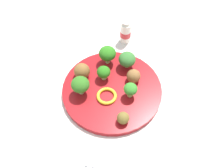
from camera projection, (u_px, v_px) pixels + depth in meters
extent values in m
plane|color=silver|center=(112.00, 91.00, 0.73)|extent=(4.00, 4.00, 0.00)
cylinder|color=maroon|center=(112.00, 90.00, 0.73)|extent=(0.28, 0.28, 0.02)
cylinder|color=#ADD067|center=(130.00, 94.00, 0.70)|extent=(0.01, 0.01, 0.02)
ellipsoid|color=#357F28|center=(131.00, 89.00, 0.68)|extent=(0.04, 0.04, 0.03)
cylinder|color=#9BC77A|center=(81.00, 91.00, 0.70)|extent=(0.01, 0.01, 0.02)
ellipsoid|color=#306A1F|center=(80.00, 85.00, 0.68)|extent=(0.05, 0.05, 0.04)
cylinder|color=#AAC875|center=(108.00, 60.00, 0.77)|extent=(0.01, 0.01, 0.02)
ellipsoid|color=#2B721B|center=(107.00, 53.00, 0.75)|extent=(0.05, 0.05, 0.04)
cylinder|color=#95CE74|center=(127.00, 65.00, 0.76)|extent=(0.01, 0.01, 0.01)
ellipsoid|color=#366F2F|center=(127.00, 59.00, 0.74)|extent=(0.05, 0.05, 0.04)
cylinder|color=#AABC75|center=(104.00, 76.00, 0.74)|extent=(0.02, 0.02, 0.01)
ellipsoid|color=#297019|center=(104.00, 72.00, 0.72)|extent=(0.04, 0.04, 0.03)
sphere|color=brown|center=(82.00, 71.00, 0.73)|extent=(0.05, 0.05, 0.05)
sphere|color=brown|center=(134.00, 76.00, 0.72)|extent=(0.04, 0.04, 0.04)
sphere|color=brown|center=(123.00, 118.00, 0.65)|extent=(0.03, 0.03, 0.03)
torus|color=yellow|center=(107.00, 96.00, 0.70)|extent=(0.07, 0.07, 0.01)
cube|color=silver|center=(91.00, 160.00, 0.61)|extent=(0.03, 0.03, 0.01)
cube|color=silver|center=(106.00, 163.00, 0.60)|extent=(0.06, 0.02, 0.01)
cylinder|color=white|center=(125.00, 33.00, 0.83)|extent=(0.03, 0.03, 0.07)
cylinder|color=red|center=(125.00, 33.00, 0.83)|extent=(0.04, 0.04, 0.02)
cylinder|color=silver|center=(126.00, 23.00, 0.80)|extent=(0.02, 0.02, 0.01)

